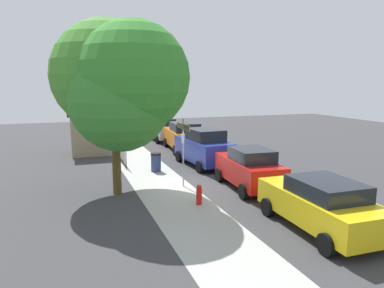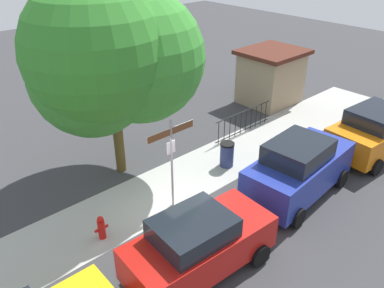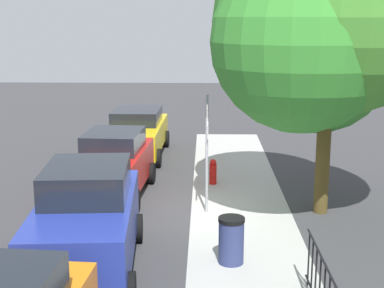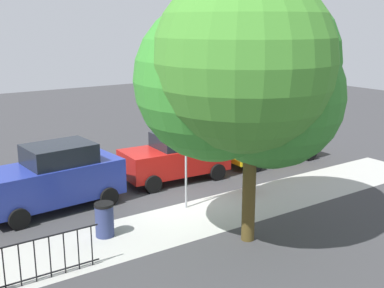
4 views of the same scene
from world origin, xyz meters
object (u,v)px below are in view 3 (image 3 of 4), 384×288
trash_bin (231,240)px  fire_hydrant (213,172)px  car_blue (87,221)px  car_yellow (136,132)px  street_sign (207,130)px  shade_tree (315,33)px  car_red (113,165)px

trash_bin → fire_hydrant: bearing=-177.0°
car_blue → fire_hydrant: bearing=153.1°
car_yellow → trash_bin: (9.20, 3.05, -0.37)m
street_sign → shade_tree: (-0.16, 2.63, 2.40)m
shade_tree → car_blue: bearing=-53.8°
shade_tree → trash_bin: 5.65m
car_blue → trash_bin: size_ratio=4.54×
shade_tree → fire_hydrant: shade_tree is taller
trash_bin → car_red: bearing=-144.6°
street_sign → trash_bin: (3.10, 0.50, -1.69)m
fire_hydrant → shade_tree: bearing=45.6°
shade_tree → trash_bin: (3.26, -2.14, -4.09)m
shade_tree → car_blue: shade_tree is taller
car_blue → car_red: bearing=179.2°
car_yellow → car_blue: size_ratio=1.04×
street_sign → trash_bin: size_ratio=3.14×
street_sign → fire_hydrant: (-2.54, 0.20, -1.80)m
car_red → car_blue: bearing=6.7°
shade_tree → fire_hydrant: bearing=-134.4°
street_sign → car_red: size_ratio=0.75×
shade_tree → trash_bin: size_ratio=7.37×
fire_hydrant → street_sign: bearing=-4.5°
car_yellow → trash_bin: size_ratio=4.72×
shade_tree → car_yellow: 8.72m
car_blue → fire_hydrant: size_ratio=5.71×
street_sign → car_yellow: size_ratio=0.67×
shade_tree → car_red: (-1.14, -5.26, -3.66)m
car_red → fire_hydrant: bearing=117.2°
shade_tree → car_blue: size_ratio=1.62×
car_blue → trash_bin: (-0.40, 2.86, -0.55)m
street_sign → car_blue: street_sign is taller
car_blue → shade_tree: bearing=122.2°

